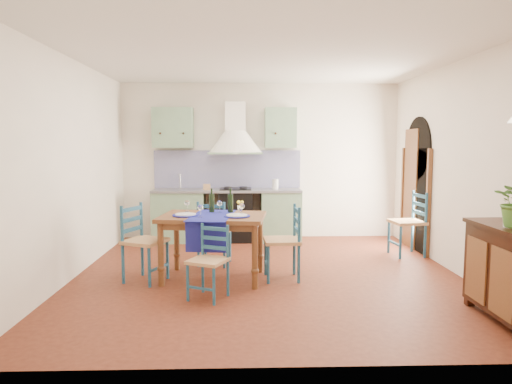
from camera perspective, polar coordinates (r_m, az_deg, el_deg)
floor at (r=6.10m, az=1.48°, el=-10.32°), size 5.00×5.00×0.00m
back_wall at (r=8.16m, az=-2.69°, el=1.33°), size 5.00×0.96×2.80m
right_wall at (r=6.75m, az=23.05°, el=2.33°), size 0.26×5.00×2.80m
left_wall at (r=6.24m, az=-22.09°, el=2.69°), size 0.04×5.00×2.80m
ceiling at (r=5.95m, az=1.56°, el=16.57°), size 5.00×5.00×0.01m
dining_table at (r=5.79m, az=-5.40°, el=-3.83°), size 1.39×1.07×1.14m
chair_near at (r=5.15m, az=-5.87°, el=-8.56°), size 0.51×0.51×0.81m
chair_far at (r=6.50m, az=-5.30°, el=-4.98°), size 0.50×0.50×0.92m
chair_left at (r=5.89m, az=-13.96°, el=-6.05°), size 0.60×0.60×0.97m
chair_right at (r=5.81m, az=3.58°, el=-6.17°), size 0.46×0.46×0.94m
chair_spare at (r=7.41m, az=18.60°, el=-3.64°), size 0.52×0.52×0.99m
sideboard at (r=5.08m, az=29.33°, el=-8.48°), size 0.50×1.05×0.94m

